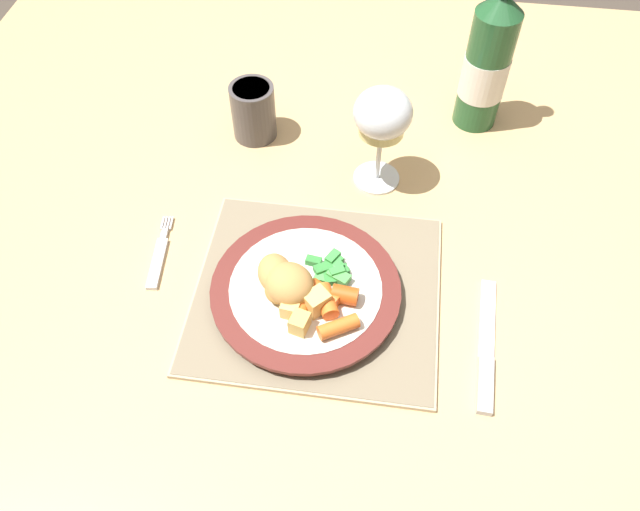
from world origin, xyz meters
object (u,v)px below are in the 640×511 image
dinner_plate (306,291)px  drinking_cup (253,110)px  wine_glass (382,118)px  table_knife (486,355)px  bottle (487,62)px  fork (159,257)px  dining_table (319,219)px

dinner_plate → drinking_cup: bearing=112.9°
dinner_plate → wine_glass: size_ratio=1.51×
table_knife → bottle: (-0.01, 0.42, 0.10)m
dinner_plate → wine_glass: (0.07, 0.22, 0.10)m
fork → bottle: 0.54m
fork → drinking_cup: bearing=73.4°
drinking_cup → bottle: bearing=13.6°
fork → drinking_cup: drinking_cup is taller
bottle → drinking_cup: bottle is taller
table_knife → drinking_cup: size_ratio=2.11×
table_knife → bottle: size_ratio=0.66×
dining_table → table_knife: 0.35m
dinner_plate → fork: 0.20m
dining_table → wine_glass: size_ratio=8.36×
fork → wine_glass: 0.34m
bottle → dining_table: bearing=-142.3°
dinner_plate → table_knife: (0.22, -0.05, -0.01)m
table_knife → wine_glass: wine_glass is taller
fork → drinking_cup: size_ratio=1.40×
table_knife → dining_table: bearing=132.5°
fork → wine_glass: size_ratio=0.79×
fork → dinner_plate: bearing=-10.1°
dining_table → fork: fork is taller
dinner_plate → fork: (-0.20, 0.04, -0.01)m
table_knife → dinner_plate: bearing=166.9°
dinner_plate → fork: size_ratio=1.93×
dinner_plate → fork: bearing=169.9°
wine_glass → bottle: bearing=47.3°
fork → wine_glass: bearing=34.4°
wine_glass → dining_table: bearing=-167.1°
bottle → table_knife: bearing=-88.7°
fork → dining_table: bearing=41.4°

